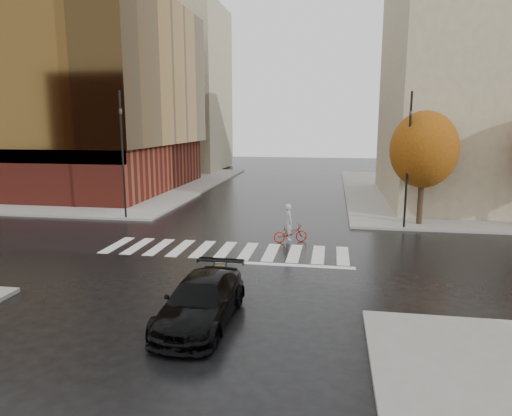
{
  "coord_description": "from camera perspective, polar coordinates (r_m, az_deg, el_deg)",
  "views": [
    {
      "loc": [
        4.93,
        -19.89,
        5.97
      ],
      "look_at": [
        1.41,
        0.97,
        2.0
      ],
      "focal_mm": 32.0,
      "sensor_mm": 36.0,
      "label": 1
    }
  ],
  "objects": [
    {
      "name": "crosswalk",
      "position": [
        21.81,
        -3.87,
        -5.27
      ],
      "size": [
        12.0,
        3.0,
        0.01
      ],
      "primitive_type": "cube",
      "color": "silver",
      "rests_on": "ground"
    },
    {
      "name": "traffic_light_nw",
      "position": [
        29.13,
        -16.39,
        7.48
      ],
      "size": [
        0.24,
        0.22,
        7.7
      ],
      "rotation": [
        0.0,
        0.0,
        -1.14
      ],
      "color": "black",
      "rests_on": "sidewalk_nw"
    },
    {
      "name": "cyclist",
      "position": [
        23.1,
        4.24,
        -2.66
      ],
      "size": [
        1.84,
        1.21,
        1.97
      ],
      "rotation": [
        0.0,
        0.0,
        1.95
      ],
      "color": "maroon",
      "rests_on": "ground"
    },
    {
      "name": "manhole",
      "position": [
        19.41,
        -4.64,
        -7.3
      ],
      "size": [
        0.71,
        0.71,
        0.01
      ],
      "primitive_type": "cylinder",
      "rotation": [
        0.0,
        0.0,
        -0.41
      ],
      "color": "#50431C",
      "rests_on": "ground"
    },
    {
      "name": "ground",
      "position": [
        21.34,
        -4.19,
        -5.65
      ],
      "size": [
        120.0,
        120.0,
        0.0
      ],
      "primitive_type": "plane",
      "color": "black",
      "rests_on": "ground"
    },
    {
      "name": "tree_ne_a",
      "position": [
        27.79,
        20.23,
        6.86
      ],
      "size": [
        3.8,
        3.8,
        6.5
      ],
      "color": "#302415",
      "rests_on": "sidewalk_ne"
    },
    {
      "name": "sidewalk_nw",
      "position": [
        48.77,
        -22.65,
        2.87
      ],
      "size": [
        30.0,
        30.0,
        0.15
      ],
      "primitive_type": "cube",
      "color": "gray",
      "rests_on": "ground"
    },
    {
      "name": "building_ne_tan",
      "position": [
        38.94,
        28.54,
        14.07
      ],
      "size": [
        16.0,
        16.0,
        18.0
      ],
      "primitive_type": "cube",
      "color": "gray",
      "rests_on": "sidewalk_ne"
    },
    {
      "name": "traffic_light_ne",
      "position": [
        26.55,
        18.52,
        6.76
      ],
      "size": [
        0.16,
        0.2,
        7.48
      ],
      "rotation": [
        0.0,
        0.0,
        3.09
      ],
      "color": "black",
      "rests_on": "sidewalk_ne"
    },
    {
      "name": "building_nw_far",
      "position": [
        60.76,
        -10.93,
        14.39
      ],
      "size": [
        14.0,
        12.0,
        20.0
      ],
      "primitive_type": "cube",
      "color": "gray",
      "rests_on": "sidewalk_nw"
    },
    {
      "name": "office_glass",
      "position": [
        46.53,
        -26.46,
        12.4
      ],
      "size": [
        27.0,
        19.0,
        16.0
      ],
      "color": "maroon",
      "rests_on": "sidewalk_nw"
    },
    {
      "name": "sedan",
      "position": [
        14.08,
        -6.87,
        -11.47
      ],
      "size": [
        2.07,
        4.83,
        1.39
      ],
      "primitive_type": "imported",
      "rotation": [
        0.0,
        0.0,
        -0.03
      ],
      "color": "black",
      "rests_on": "ground"
    },
    {
      "name": "fire_hydrant",
      "position": [
        33.85,
        -16.74,
        0.97
      ],
      "size": [
        0.26,
        0.26,
        0.73
      ],
      "color": "#C3990B",
      "rests_on": "sidewalk_nw"
    }
  ]
}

